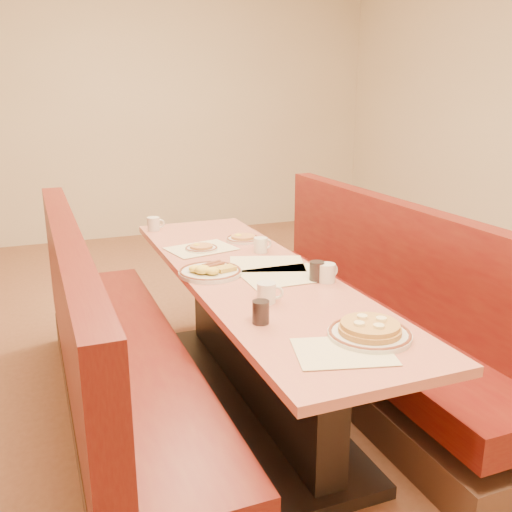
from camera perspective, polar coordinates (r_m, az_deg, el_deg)
name	(u,v)px	position (r m, az deg, el deg)	size (l,w,h in m)	color
ground	(253,402)	(3.23, -0.27, -14.43)	(8.00, 8.00, 0.00)	#9E6647
room_envelope	(253,25)	(2.79, -0.33, 22.06)	(6.04, 8.04, 2.82)	beige
diner_table	(253,340)	(3.06, -0.28, -8.39)	(0.70, 2.50, 0.75)	black
booth_left	(113,366)	(2.90, -14.10, -10.61)	(0.55, 2.50, 1.05)	#4C3326
booth_right	(371,322)	(3.38, 11.44, -6.50)	(0.55, 2.50, 1.05)	#4C3326
placemat_near_left	(343,352)	(2.08, 8.72, -9.42)	(0.34, 0.26, 0.00)	beige
placemat_near_right	(283,276)	(2.87, 2.77, -1.97)	(0.41, 0.31, 0.00)	beige
placemat_far_left	(201,249)	(3.36, -5.50, 0.74)	(0.37, 0.28, 0.00)	beige
placemat_far_right	(267,264)	(3.05, 1.09, -0.79)	(0.39, 0.30, 0.00)	beige
pancake_plate	(370,331)	(2.21, 11.30, -7.41)	(0.32, 0.32, 0.07)	silver
eggs_plate	(210,271)	(2.89, -4.64, -1.52)	(0.32, 0.32, 0.06)	silver
extra_plate_mid	(243,238)	(3.54, -1.31, 1.78)	(0.21, 0.21, 0.04)	silver
extra_plate_far	(201,248)	(3.34, -5.50, 0.82)	(0.19, 0.19, 0.04)	silver
coffee_mug_a	(327,272)	(2.79, 7.12, -1.63)	(0.12, 0.08, 0.09)	silver
coffee_mug_b	(267,292)	(2.51, 1.13, -3.65)	(0.12, 0.08, 0.09)	silver
coffee_mug_c	(261,245)	(3.28, 0.51, 1.14)	(0.11, 0.08, 0.09)	silver
coffee_mug_d	(154,224)	(3.85, -10.16, 3.21)	(0.12, 0.08, 0.09)	silver
soda_tumbler_near	(261,312)	(2.29, 0.48, -5.64)	(0.07, 0.07, 0.09)	black
soda_tumbler_mid	(317,271)	(2.80, 6.10, -1.54)	(0.07, 0.07, 0.10)	black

